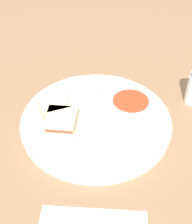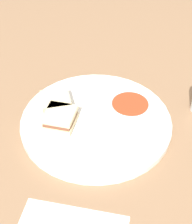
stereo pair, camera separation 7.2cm
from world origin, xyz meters
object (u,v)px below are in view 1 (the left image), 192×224
Objects in this scene: spoon at (103,90)px; sandwich_half_far at (61,121)px; sandwich_half_near at (54,106)px; soup_bowl at (130,111)px.

sandwich_half_far is at bearing 93.64° from spoon.
sandwich_half_far reaches higher than spoon.
sandwich_half_near reaches higher than spoon.
sandwich_half_near and sandwich_half_far have the same top height.
sandwich_half_near is 1.12× the size of sandwich_half_far.
spoon is (-0.10, 0.08, -0.03)m from soup_bowl.
sandwich_half_far is (0.04, -0.04, 0.00)m from sandwich_half_near.
sandwich_half_far is at bearing -150.23° from soup_bowl.
sandwich_half_far is at bearing -43.57° from sandwich_half_near.
spoon is at bearing 76.04° from sandwich_half_far.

